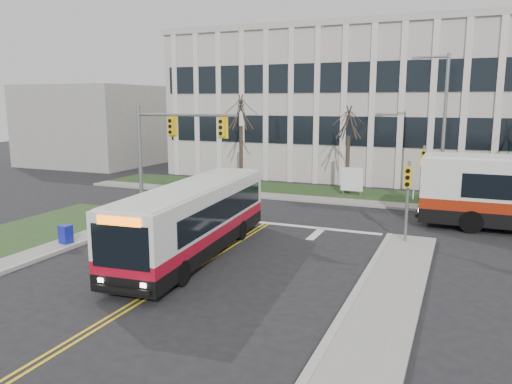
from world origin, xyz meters
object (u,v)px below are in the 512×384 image
object	(u,v)px
directory_sign	(352,180)
bus_main	(194,221)
streetlight	(441,122)
newspaper_box_blue	(66,236)

from	to	relation	value
directory_sign	bus_main	distance (m)	15.99
streetlight	newspaper_box_blue	distance (m)	21.94
directory_sign	bus_main	size ratio (longest dim) A/B	0.18
directory_sign	newspaper_box_blue	xyz separation A→B (m)	(-9.30, -16.76, -0.70)
streetlight	directory_sign	xyz separation A→B (m)	(-5.53, 1.30, -4.02)
bus_main	newspaper_box_blue	distance (m)	6.16
bus_main	newspaper_box_blue	size ratio (longest dim) A/B	11.61
directory_sign	streetlight	bearing A→B (deg)	-13.23
streetlight	bus_main	xyz separation A→B (m)	(-8.85, -14.34, -3.72)
newspaper_box_blue	bus_main	bearing A→B (deg)	19.81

